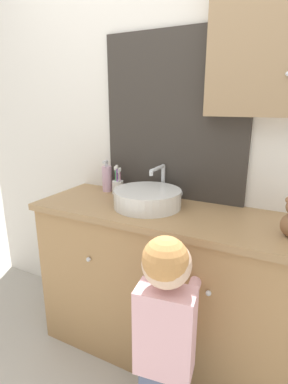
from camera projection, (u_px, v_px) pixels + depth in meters
name	position (u px, v px, depth m)	size (l,w,h in m)	color
wall_back	(188.00, 130.00, 1.67)	(3.20, 0.18, 2.50)	silver
vanity_counter	(162.00, 284.00, 1.69)	(1.42, 0.50, 0.89)	#A37A4C
sink_basin	(148.00, 198.00, 1.60)	(0.36, 0.41, 0.20)	silver
toothbrush_holder	(118.00, 186.00, 1.84)	(0.07, 0.07, 0.18)	silver
soap_dispenser	(107.00, 178.00, 1.88)	(0.06, 0.06, 0.20)	#CCA3BC
child_figure	(166.00, 325.00, 1.18)	(0.25, 0.49, 0.97)	slate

